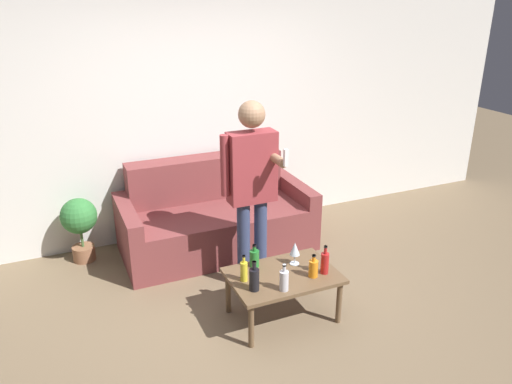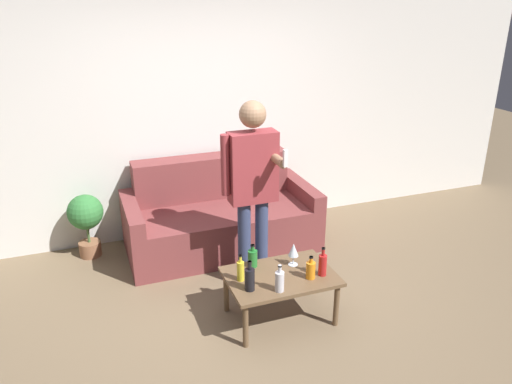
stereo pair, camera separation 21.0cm
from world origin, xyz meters
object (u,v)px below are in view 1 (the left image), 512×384
bottle_orange (244,271)px  person_standing_front (252,181)px  couch (215,218)px  coffee_table (283,279)px

bottle_orange → person_standing_front: person_standing_front is taller
couch → person_standing_front: bearing=-85.6°
couch → bottle_orange: couch is taller
couch → person_standing_front: size_ratio=1.14×
couch → person_standing_front: (0.06, -0.82, 0.68)m
couch → bottle_orange: bearing=-99.6°
person_standing_front → coffee_table: bearing=-87.4°
person_standing_front → bottle_orange: bearing=-118.6°
coffee_table → bottle_orange: 0.35m
couch → bottle_orange: size_ratio=8.73×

